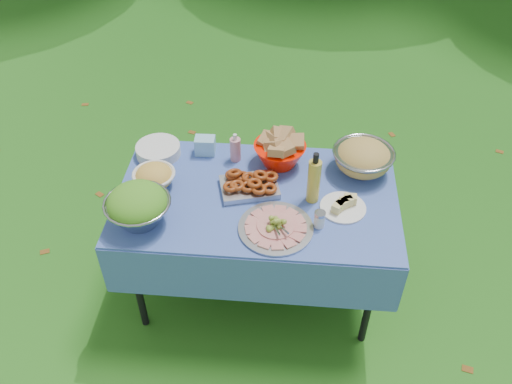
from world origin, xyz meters
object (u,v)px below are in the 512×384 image
Objects in this scene: picnic_table at (257,244)px; plate_stack at (158,150)px; bread_bowl at (280,149)px; salad_bowl at (138,206)px; charcuterie_platter at (276,223)px; pasta_bowl_steel at (363,157)px; oil_bottle at (314,177)px.

plate_stack reaches higher than picnic_table.
bread_bowl is (0.69, -0.02, 0.07)m from plate_stack.
salad_bowl is 0.67m from charcuterie_platter.
salad_bowl is at bearing -156.07° from pasta_bowl_steel.
picnic_table is at bearing 115.35° from charcuterie_platter.
pasta_bowl_steel is 0.66m from charcuterie_platter.
salad_bowl is at bearing -142.02° from bread_bowl.
picnic_table is 4.40× the size of pasta_bowl_steel.
pasta_bowl_steel is 1.11× the size of oil_bottle.
bread_bowl reaches higher than pasta_bowl_steel.
bread_bowl is at bearing 177.23° from pasta_bowl_steel.
salad_bowl is 1.28× the size of plate_stack.
bread_bowl is 0.96× the size of oil_bottle.
picnic_table is 5.83× the size of plate_stack.
salad_bowl is 0.97× the size of pasta_bowl_steel.
pasta_bowl_steel is 0.38m from oil_bottle.
charcuterie_platter is at bearing -37.21° from plate_stack.
pasta_bowl_steel is at bearing 23.93° from salad_bowl.
oil_bottle is (0.85, 0.23, 0.04)m from salad_bowl.
plate_stack is 0.69m from bread_bowl.
oil_bottle is at bearing -135.66° from pasta_bowl_steel.
picnic_table is 4.54× the size of salad_bowl.
salad_bowl is (-0.56, -0.24, 0.49)m from picnic_table.
bread_bowl is 0.34m from oil_bottle.
salad_bowl reaches higher than pasta_bowl_steel.
picnic_table is at bearing -155.36° from pasta_bowl_steel.
salad_bowl is 0.88m from oil_bottle.
oil_bottle reaches higher than charcuterie_platter.
salad_bowl is 0.87× the size of charcuterie_platter.
plate_stack is 0.87× the size of bread_bowl.
plate_stack is at bearing 177.97° from pasta_bowl_steel.
picnic_table is 0.56m from bread_bowl.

